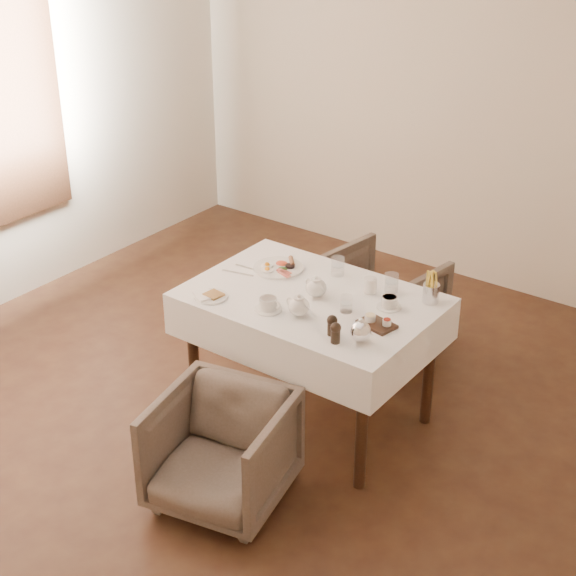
# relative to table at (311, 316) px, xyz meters

# --- Properties ---
(table) EXTENTS (1.28, 0.88, 0.75)m
(table) POSITION_rel_table_xyz_m (0.00, 0.00, 0.00)
(table) COLOR black
(table) RESTS_ON ground
(armchair_near) EXTENTS (0.72, 0.73, 0.56)m
(armchair_near) POSITION_rel_table_xyz_m (0.05, -0.81, -0.36)
(armchair_near) COLOR brown
(armchair_near) RESTS_ON ground
(armchair_far) EXTENTS (0.75, 0.76, 0.62)m
(armchair_far) POSITION_rel_table_xyz_m (-0.10, 0.86, -0.33)
(armchair_far) COLOR brown
(armchair_far) RESTS_ON ground
(breakfast_plate) EXTENTS (0.28, 0.28, 0.03)m
(breakfast_plate) POSITION_rel_table_xyz_m (-0.33, 0.16, 0.13)
(breakfast_plate) COLOR white
(breakfast_plate) RESTS_ON table
(side_plate) EXTENTS (0.19, 0.17, 0.02)m
(side_plate) POSITION_rel_table_xyz_m (-0.42, -0.32, 0.12)
(side_plate) COLOR white
(side_plate) RESTS_ON table
(teapot_centre) EXTENTS (0.17, 0.15, 0.12)m
(teapot_centre) POSITION_rel_table_xyz_m (0.02, 0.01, 0.18)
(teapot_centre) COLOR white
(teapot_centre) RESTS_ON table
(teapot_front) EXTENTS (0.16, 0.13, 0.12)m
(teapot_front) POSITION_rel_table_xyz_m (0.07, -0.20, 0.18)
(teapot_front) COLOR white
(teapot_front) RESTS_ON table
(creamer) EXTENTS (0.08, 0.08, 0.08)m
(creamer) POSITION_rel_table_xyz_m (0.22, 0.22, 0.16)
(creamer) COLOR white
(creamer) RESTS_ON table
(teacup_near) EXTENTS (0.14, 0.14, 0.07)m
(teacup_near) POSITION_rel_table_xyz_m (-0.09, -0.25, 0.15)
(teacup_near) COLOR white
(teacup_near) RESTS_ON table
(teacup_far) EXTENTS (0.13, 0.13, 0.06)m
(teacup_far) POSITION_rel_table_xyz_m (0.39, 0.13, 0.15)
(teacup_far) COLOR white
(teacup_far) RESTS_ON table
(glass_left) EXTENTS (0.09, 0.09, 0.10)m
(glass_left) POSITION_rel_table_xyz_m (-0.03, 0.29, 0.17)
(glass_left) COLOR silver
(glass_left) RESTS_ON table
(glass_mid) EXTENTS (0.07, 0.07, 0.09)m
(glass_mid) POSITION_rel_table_xyz_m (0.23, -0.03, 0.16)
(glass_mid) COLOR silver
(glass_mid) RESTS_ON table
(glass_right) EXTENTS (0.09, 0.09, 0.10)m
(glass_right) POSITION_rel_table_xyz_m (0.30, 0.29, 0.17)
(glass_right) COLOR silver
(glass_right) RESTS_ON table
(condiment_board) EXTENTS (0.20, 0.15, 0.05)m
(condiment_board) POSITION_rel_table_xyz_m (0.43, -0.06, 0.13)
(condiment_board) COLOR black
(condiment_board) RESTS_ON table
(pepper_mill_left) EXTENTS (0.06, 0.06, 0.11)m
(pepper_mill_left) POSITION_rel_table_xyz_m (0.31, -0.27, 0.17)
(pepper_mill_left) COLOR black
(pepper_mill_left) RESTS_ON table
(pepper_mill_right) EXTENTS (0.06, 0.06, 0.11)m
(pepper_mill_right) POSITION_rel_table_xyz_m (0.36, -0.32, 0.17)
(pepper_mill_right) COLOR black
(pepper_mill_right) RESTS_ON table
(silver_pot) EXTENTS (0.14, 0.12, 0.13)m
(silver_pot) POSITION_rel_table_xyz_m (0.45, -0.24, 0.18)
(silver_pot) COLOR white
(silver_pot) RESTS_ON table
(fries_cup) EXTENTS (0.08, 0.08, 0.18)m
(fries_cup) POSITION_rel_table_xyz_m (0.53, 0.31, 0.20)
(fries_cup) COLOR silver
(fries_cup) RESTS_ON table
(cutlery_fork) EXTENTS (0.18, 0.03, 0.00)m
(cutlery_fork) POSITION_rel_table_xyz_m (-0.47, 0.07, 0.12)
(cutlery_fork) COLOR silver
(cutlery_fork) RESTS_ON table
(cutlery_knife) EXTENTS (0.19, 0.06, 0.00)m
(cutlery_knife) POSITION_rel_table_xyz_m (-0.48, -0.02, 0.12)
(cutlery_knife) COLOR silver
(cutlery_knife) RESTS_ON table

